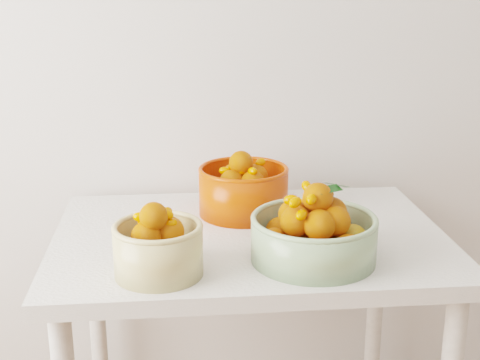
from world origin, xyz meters
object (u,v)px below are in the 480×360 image
at_px(bowl_green, 314,234).
at_px(bowl_orange, 243,189).
at_px(bowl_cream, 158,247).
at_px(table, 250,268).

xyz_separation_m(bowl_green, bowl_orange, (-0.13, 0.33, 0.01)).
distance_m(bowl_cream, bowl_green, 0.36).
height_order(table, bowl_cream, bowl_cream).
xyz_separation_m(bowl_cream, bowl_orange, (0.23, 0.38, 0.01)).
height_order(table, bowl_orange, bowl_orange).
height_order(bowl_cream, bowl_orange, bowl_orange).
distance_m(bowl_green, bowl_orange, 0.36).
bearing_deg(bowl_green, table, 125.27).
distance_m(table, bowl_orange, 0.23).
relative_size(bowl_cream, bowl_green, 0.63).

